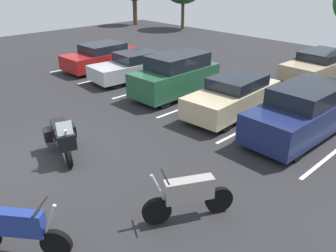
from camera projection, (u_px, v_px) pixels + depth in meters
ground at (51, 158)px, 10.77m from camera, size 44.00×44.00×0.10m
motorcycle_touring at (62, 136)px, 10.53m from camera, size 2.20×1.18×1.42m
motorcycle_second at (19, 230)px, 6.89m from camera, size 1.76×1.46×1.30m
motorcycle_third at (188, 195)px, 7.89m from camera, size 1.13×2.00×1.33m
parking_stripes at (175, 94)px, 16.08m from camera, size 15.04×5.02×0.01m
car_red at (102, 56)px, 19.83m from camera, size 2.02×4.50×1.43m
car_silver at (134, 66)px, 17.93m from camera, size 2.10×4.56×1.41m
car_green at (176, 75)px, 15.54m from camera, size 1.91×4.25×1.89m
car_champagne at (233, 96)px, 13.65m from camera, size 2.03×4.63×1.50m
car_navy at (303, 112)px, 11.75m from camera, size 1.97×4.81×1.79m
car_far_tan at (320, 65)px, 18.17m from camera, size 2.09×4.92×1.39m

